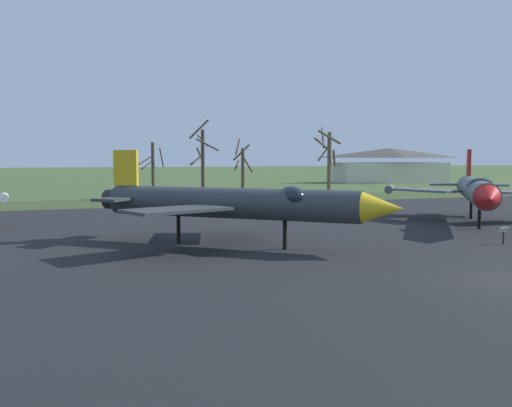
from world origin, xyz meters
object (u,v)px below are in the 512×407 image
(jet_fighter_front_left, at_px, (236,203))
(info_placard_front_right, at_px, (503,234))
(visitor_building, at_px, (390,166))
(jet_fighter_front_right, at_px, (476,190))

(jet_fighter_front_left, height_order, info_placard_front_right, jet_fighter_front_left)
(visitor_building, bearing_deg, jet_fighter_front_left, -128.94)
(jet_fighter_front_left, relative_size, visitor_building, 0.60)
(jet_fighter_front_left, xyz_separation_m, info_placard_front_right, (14.07, -4.34, -1.77))
(jet_fighter_front_left, xyz_separation_m, visitor_building, (54.74, 67.74, 0.93))
(jet_fighter_front_right, xyz_separation_m, info_placard_front_right, (-5.44, -8.33, -1.85))
(jet_fighter_front_right, distance_m, info_placard_front_right, 10.12)
(jet_fighter_front_left, bearing_deg, jet_fighter_front_right, 11.57)
(jet_fighter_front_left, distance_m, info_placard_front_right, 14.83)
(jet_fighter_front_right, bearing_deg, jet_fighter_front_left, -168.43)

